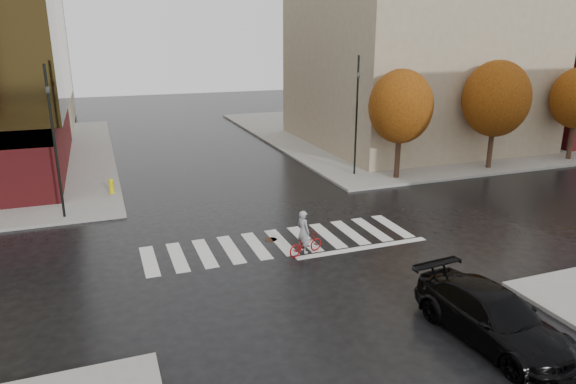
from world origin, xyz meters
The scene contains 13 objects.
ground centered at (0.00, 0.00, 0.00)m, with size 120.00×120.00×0.00m, color black.
sidewalk_ne centered at (21.00, 21.00, 0.07)m, with size 30.00×30.00×0.15m, color gray.
crosswalk centered at (0.00, 0.50, 0.01)m, with size 12.00×3.00×0.01m, color silver.
building_ne_tan centered at (17.00, 17.00, 9.15)m, with size 16.00×16.00×18.00m, color gray.
building_ne_brick centered at (33.00, 16.00, 7.15)m, with size 14.00×14.00×14.00m, color maroon.
tree_ne_a centered at (10.00, 7.40, 4.46)m, with size 3.80×3.80×6.50m.
tree_ne_b centered at (17.00, 7.40, 4.62)m, with size 4.20×4.20×6.89m.
sedan centered at (3.26, -8.52, 0.76)m, with size 2.12×5.21×1.51m, color black.
cyclist centered at (0.49, -1.00, 0.64)m, with size 1.74×1.04×1.87m.
traffic_light_nw centered at (-8.81, 6.80, 4.21)m, with size 0.21×0.19×7.15m.
traffic_light_ne centered at (7.95, 9.00, 4.26)m, with size 0.21×0.23×7.23m.
fire_hydrant centered at (-6.50, 10.00, 0.60)m, with size 0.29×0.29×0.83m.
manhole centered at (-0.30, 0.92, 0.01)m, with size 0.53×0.53×0.01m, color #432718.
Camera 1 is at (-6.84, -18.72, 8.55)m, focal length 32.00 mm.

